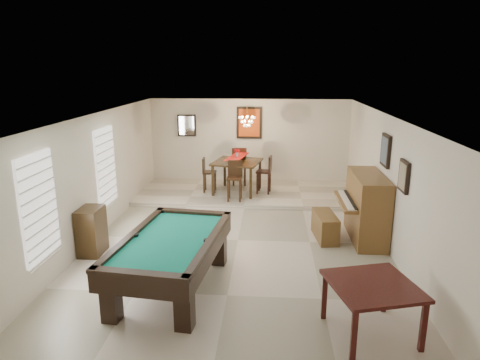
# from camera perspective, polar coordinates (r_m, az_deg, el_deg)

# --- Properties ---
(ground_plane) EXTENTS (6.00, 9.00, 0.02)m
(ground_plane) POSITION_cam_1_polar(r_m,az_deg,el_deg) (9.08, -0.27, -8.07)
(ground_plane) COLOR beige
(wall_back) EXTENTS (6.00, 0.04, 2.60)m
(wall_back) POSITION_cam_1_polar(r_m,az_deg,el_deg) (13.04, 1.24, 5.05)
(wall_back) COLOR silver
(wall_back) RESTS_ON ground_plane
(wall_front) EXTENTS (6.00, 0.04, 2.60)m
(wall_front) POSITION_cam_1_polar(r_m,az_deg,el_deg) (4.49, -4.85, -15.08)
(wall_front) COLOR silver
(wall_front) RESTS_ON ground_plane
(wall_left) EXTENTS (0.04, 9.00, 2.60)m
(wall_left) POSITION_cam_1_polar(r_m,az_deg,el_deg) (9.37, -18.91, 0.28)
(wall_left) COLOR silver
(wall_left) RESTS_ON ground_plane
(wall_right) EXTENTS (0.04, 9.00, 2.60)m
(wall_right) POSITION_cam_1_polar(r_m,az_deg,el_deg) (8.95, 19.25, -0.42)
(wall_right) COLOR silver
(wall_right) RESTS_ON ground_plane
(ceiling) EXTENTS (6.00, 9.00, 0.04)m
(ceiling) POSITION_cam_1_polar(r_m,az_deg,el_deg) (8.41, -0.30, 8.52)
(ceiling) COLOR white
(ceiling) RESTS_ON wall_back
(dining_step) EXTENTS (6.00, 2.50, 0.12)m
(dining_step) POSITION_cam_1_polar(r_m,az_deg,el_deg) (12.11, 0.90, -1.76)
(dining_step) COLOR beige
(dining_step) RESTS_ON ground_plane
(window_left_front) EXTENTS (0.06, 1.00, 1.70)m
(window_left_front) POSITION_cam_1_polar(r_m,az_deg,el_deg) (7.43, -25.23, -3.27)
(window_left_front) COLOR white
(window_left_front) RESTS_ON wall_left
(window_left_rear) EXTENTS (0.06, 1.00, 1.70)m
(window_left_rear) POSITION_cam_1_polar(r_m,az_deg,el_deg) (9.87, -17.47, 1.72)
(window_left_rear) COLOR white
(window_left_rear) RESTS_ON wall_left
(pool_table) EXTENTS (1.70, 2.76, 0.87)m
(pool_table) POSITION_cam_1_polar(r_m,az_deg,el_deg) (7.16, -9.10, -10.98)
(pool_table) COLOR black
(pool_table) RESTS_ON ground_plane
(square_table) EXTENTS (1.34, 1.34, 0.75)m
(square_table) POSITION_cam_1_polar(r_m,az_deg,el_deg) (6.27, 17.06, -16.11)
(square_table) COLOR black
(square_table) RESTS_ON ground_plane
(upright_piano) EXTENTS (0.93, 1.67, 1.39)m
(upright_piano) POSITION_cam_1_polar(r_m,az_deg,el_deg) (9.27, 15.57, -3.49)
(upright_piano) COLOR brown
(upright_piano) RESTS_ON ground_plane
(piano_bench) EXTENTS (0.50, 1.02, 0.54)m
(piano_bench) POSITION_cam_1_polar(r_m,az_deg,el_deg) (9.24, 11.28, -6.07)
(piano_bench) COLOR brown
(piano_bench) RESTS_ON ground_plane
(apothecary_chest) EXTENTS (0.41, 0.61, 0.92)m
(apothecary_chest) POSITION_cam_1_polar(r_m,az_deg,el_deg) (8.79, -19.19, -6.44)
(apothecary_chest) COLOR black
(apothecary_chest) RESTS_ON ground_plane
(dining_table) EXTENTS (1.44, 1.44, 1.01)m
(dining_table) POSITION_cam_1_polar(r_m,az_deg,el_deg) (11.90, -0.39, 0.75)
(dining_table) COLOR black
(dining_table) RESTS_ON dining_step
(flower_vase) EXTENTS (0.15, 0.15, 0.23)m
(flower_vase) POSITION_cam_1_polar(r_m,az_deg,el_deg) (11.76, -0.40, 3.67)
(flower_vase) COLOR red
(flower_vase) RESTS_ON dining_table
(dining_chair_south) EXTENTS (0.39, 0.39, 1.04)m
(dining_chair_south) POSITION_cam_1_polar(r_m,az_deg,el_deg) (11.14, -0.73, -0.15)
(dining_chair_south) COLOR black
(dining_chair_south) RESTS_ON dining_step
(dining_chair_north) EXTENTS (0.45, 0.45, 1.14)m
(dining_chair_north) POSITION_cam_1_polar(r_m,az_deg,el_deg) (12.64, -0.11, 1.91)
(dining_chair_north) COLOR black
(dining_chair_north) RESTS_ON dining_step
(dining_chair_west) EXTENTS (0.37, 0.37, 0.96)m
(dining_chair_west) POSITION_cam_1_polar(r_m,az_deg,el_deg) (11.96, -4.07, 0.68)
(dining_chair_west) COLOR black
(dining_chair_west) RESTS_ON dining_step
(dining_chair_east) EXTENTS (0.44, 0.44, 1.05)m
(dining_chair_east) POSITION_cam_1_polar(r_m,az_deg,el_deg) (11.83, 3.19, 0.75)
(dining_chair_east) COLOR black
(dining_chair_east) RESTS_ON dining_step
(chandelier) EXTENTS (0.44, 0.44, 0.60)m
(chandelier) POSITION_cam_1_polar(r_m,az_deg,el_deg) (11.63, 0.93, 8.32)
(chandelier) COLOR #FFE5B2
(chandelier) RESTS_ON ceiling
(back_painting) EXTENTS (0.75, 0.06, 0.95)m
(back_painting) POSITION_cam_1_polar(r_m,az_deg,el_deg) (12.92, 1.24, 7.64)
(back_painting) COLOR #D84C14
(back_painting) RESTS_ON wall_back
(back_mirror) EXTENTS (0.55, 0.06, 0.65)m
(back_mirror) POSITION_cam_1_polar(r_m,az_deg,el_deg) (13.16, -7.12, 7.23)
(back_mirror) COLOR white
(back_mirror) RESTS_ON wall_back
(right_picture_upper) EXTENTS (0.06, 0.55, 0.65)m
(right_picture_upper) POSITION_cam_1_polar(r_m,az_deg,el_deg) (9.09, 18.85, 3.74)
(right_picture_upper) COLOR slate
(right_picture_upper) RESTS_ON wall_right
(right_picture_lower) EXTENTS (0.06, 0.45, 0.55)m
(right_picture_lower) POSITION_cam_1_polar(r_m,az_deg,el_deg) (7.91, 21.03, 0.47)
(right_picture_lower) COLOR gray
(right_picture_lower) RESTS_ON wall_right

